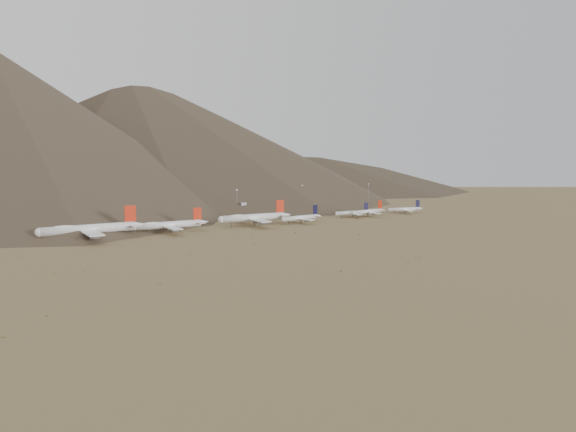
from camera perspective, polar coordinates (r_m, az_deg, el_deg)
ground at (r=458.88m, az=-1.00°, el=-1.47°), size 3000.00×3000.00×0.00m
mountain_ridge at (r=1312.64m, az=-22.14°, el=9.93°), size 4400.00×1000.00×300.00m
widebody_west at (r=434.13m, az=-19.53°, el=-1.24°), size 80.07×61.16×23.78m
widebody_centre at (r=454.22m, az=-11.99°, el=-0.87°), size 63.60×48.69×18.88m
widebody_east at (r=487.05m, az=-3.56°, el=-0.14°), size 71.30×54.61×21.17m
narrowbody_a at (r=503.35m, az=1.38°, el=-0.17°), size 46.68×33.88×15.45m
narrowbody_b at (r=551.81m, az=6.64°, el=0.34°), size 42.08×30.42×13.90m
narrowbody_c at (r=560.63m, az=8.19°, el=0.45°), size 44.98×32.45×14.85m
narrowbody_d at (r=593.68m, az=11.83°, el=0.68°), size 40.34×29.66×13.52m
control_tower at (r=576.70m, az=-4.62°, el=0.72°), size 8.00×8.00×12.00m
mast_far_west at (r=525.49m, az=-23.66°, el=0.56°), size 2.00×0.60×25.70m
mast_west at (r=555.20m, az=-11.97°, el=1.28°), size 2.00×0.60×25.70m
mast_centre at (r=570.98m, az=-5.22°, el=1.55°), size 2.00×0.60×25.70m
mast_east at (r=640.44m, az=1.43°, el=2.13°), size 2.00×0.60×25.70m
mast_far_east at (r=675.67m, az=8.14°, el=2.31°), size 2.00×0.60×25.70m
desert_scrub at (r=354.90m, az=-3.53°, el=-3.86°), size 431.78×179.85×0.82m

